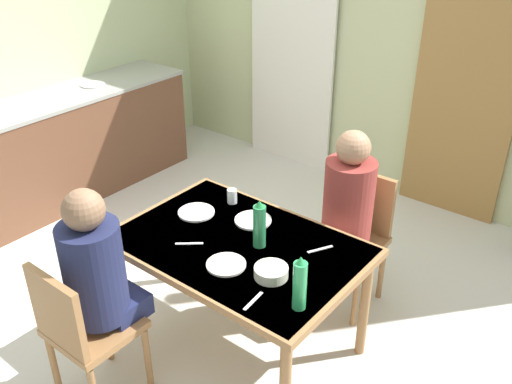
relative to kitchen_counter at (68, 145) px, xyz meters
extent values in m
plane|color=silver|center=(1.96, -0.37, -0.45)|extent=(5.94, 5.94, 0.00)
cube|color=#BFC596|center=(1.96, 1.85, 0.97)|extent=(4.77, 0.10, 2.84)
cube|color=beige|center=(-0.33, 0.18, 0.97)|extent=(0.10, 3.33, 2.84)
cube|color=olive|center=(2.70, 1.77, 0.55)|extent=(0.80, 0.05, 2.00)
cube|color=white|center=(1.09, 1.75, 0.74)|extent=(0.90, 0.03, 2.39)
cube|color=brown|center=(0.00, 0.00, -0.02)|extent=(0.60, 2.22, 0.87)
cube|color=#9E9E99|center=(0.00, 0.00, 0.43)|extent=(0.61, 2.27, 0.03)
cylinder|color=#B7B7BC|center=(0.00, 0.33, 0.45)|extent=(0.21, 0.21, 0.01)
cube|color=#95673E|center=(2.37, -0.54, 0.25)|extent=(1.33, 0.90, 0.04)
cube|color=#EFA96C|center=(2.37, -0.54, 0.27)|extent=(1.27, 0.87, 0.00)
cylinder|color=#95673E|center=(1.78, -0.92, -0.11)|extent=(0.06, 0.06, 0.68)
cylinder|color=#95673E|center=(1.78, -0.16, -0.11)|extent=(0.06, 0.06, 0.68)
cylinder|color=#95673E|center=(2.96, -0.16, -0.11)|extent=(0.06, 0.06, 0.68)
cube|color=#95673E|center=(2.03, -1.27, 0.00)|extent=(0.40, 0.40, 0.04)
cube|color=#95673E|center=(2.03, -1.45, 0.21)|extent=(0.38, 0.04, 0.42)
cylinder|color=#95673E|center=(1.86, -1.10, -0.25)|extent=(0.04, 0.04, 0.41)
cylinder|color=#95673E|center=(2.20, -1.10, -0.25)|extent=(0.04, 0.04, 0.41)
cylinder|color=#95673E|center=(1.86, -1.44, -0.25)|extent=(0.04, 0.04, 0.41)
cube|color=#95673E|center=(2.65, 0.19, 0.00)|extent=(0.40, 0.40, 0.04)
cube|color=#95673E|center=(2.65, 0.37, 0.21)|extent=(0.38, 0.04, 0.42)
cylinder|color=#95673E|center=(2.82, 0.02, -0.25)|extent=(0.04, 0.04, 0.41)
cylinder|color=#95673E|center=(2.48, 0.02, -0.25)|extent=(0.04, 0.04, 0.41)
cylinder|color=#95673E|center=(2.82, 0.36, -0.25)|extent=(0.04, 0.04, 0.41)
cylinder|color=#95673E|center=(2.48, 0.36, -0.25)|extent=(0.04, 0.04, 0.41)
cube|color=#1E244C|center=(2.03, -1.11, 0.06)|extent=(0.30, 0.22, 0.12)
cylinder|color=#1E2347|center=(2.03, -1.22, 0.32)|extent=(0.30, 0.30, 0.52)
sphere|color=#846047|center=(2.03, -1.22, 0.67)|extent=(0.20, 0.20, 0.20)
cube|color=maroon|center=(2.65, 0.03, 0.06)|extent=(0.30, 0.22, 0.12)
cylinder|color=maroon|center=(2.65, 0.14, 0.32)|extent=(0.30, 0.30, 0.52)
sphere|color=#A87A5B|center=(2.65, 0.14, 0.67)|extent=(0.20, 0.20, 0.20)
cylinder|color=#2A7E4B|center=(2.47, -0.49, 0.39)|extent=(0.07, 0.07, 0.24)
cone|color=#218340|center=(2.47, -0.49, 0.53)|extent=(0.05, 0.05, 0.03)
cylinder|color=#2DA35D|center=(2.92, -0.77, 0.39)|extent=(0.06, 0.06, 0.25)
cone|color=green|center=(2.92, -0.77, 0.53)|extent=(0.04, 0.04, 0.04)
cylinder|color=silver|center=(2.68, -0.67, 0.30)|extent=(0.17, 0.17, 0.05)
cylinder|color=white|center=(1.97, -0.46, 0.28)|extent=(0.22, 0.22, 0.01)
cylinder|color=white|center=(2.29, -0.32, 0.28)|extent=(0.21, 0.21, 0.01)
cylinder|color=white|center=(2.45, -0.74, 0.28)|extent=(0.20, 0.20, 0.01)
cylinder|color=silver|center=(2.06, -0.23, 0.31)|extent=(0.06, 0.06, 0.09)
cylinder|color=silver|center=(1.77, -0.91, 0.32)|extent=(0.06, 0.06, 0.10)
cube|color=silver|center=(2.75, -0.32, 0.27)|extent=(0.09, 0.14, 0.00)
cube|color=silver|center=(2.16, -0.71, 0.27)|extent=(0.13, 0.11, 0.00)
cube|color=silver|center=(2.73, -0.87, 0.27)|extent=(0.03, 0.15, 0.00)
camera|label=1|loc=(3.99, -2.44, 1.96)|focal=39.17mm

